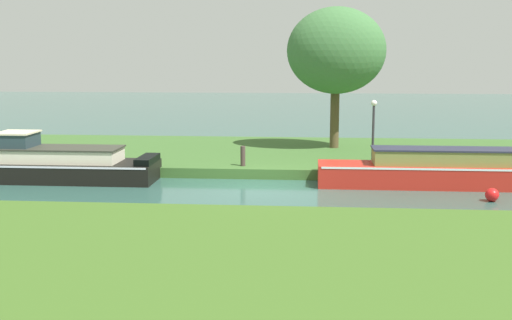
% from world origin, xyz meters
% --- Properties ---
extents(ground_plane, '(120.00, 120.00, 0.00)m').
position_xyz_m(ground_plane, '(0.00, 0.00, 0.00)').
color(ground_plane, '#305A50').
extents(riverbank_far, '(72.00, 10.00, 0.40)m').
position_xyz_m(riverbank_far, '(0.00, 7.00, 0.20)').
color(riverbank_far, '#3A612A').
rests_on(riverbank_far, ground_plane).
extents(riverbank_near, '(72.00, 10.00, 0.40)m').
position_xyz_m(riverbank_near, '(0.00, -9.00, 0.20)').
color(riverbank_near, '#3C6021').
rests_on(riverbank_near, ground_plane).
extents(black_barge, '(7.22, 2.21, 1.87)m').
position_xyz_m(black_barge, '(-7.85, 1.20, 0.62)').
color(black_barge, black).
rests_on(black_barge, ground_plane).
extents(red_narrowboat, '(10.29, 1.68, 1.43)m').
position_xyz_m(red_narrowboat, '(7.13, 1.20, 0.60)').
color(red_narrowboat, red).
rests_on(red_narrowboat, ground_plane).
extents(willow_tree_left, '(4.57, 3.44, 6.59)m').
position_xyz_m(willow_tree_left, '(2.88, 7.79, 4.96)').
color(willow_tree_left, brown).
rests_on(willow_tree_left, riverbank_far).
extents(lamp_post, '(0.24, 0.24, 2.62)m').
position_xyz_m(lamp_post, '(4.23, 3.38, 2.07)').
color(lamp_post, '#333338').
rests_on(lamp_post, riverbank_far).
extents(mooring_post_near, '(0.19, 0.19, 0.80)m').
position_xyz_m(mooring_post_near, '(-0.95, 2.74, 0.80)').
color(mooring_post_near, '#453430').
rests_on(mooring_post_near, riverbank_far).
extents(mooring_post_far, '(0.14, 0.14, 0.68)m').
position_xyz_m(mooring_post_far, '(5.42, 2.74, 0.74)').
color(mooring_post_far, '#503A2D').
rests_on(mooring_post_far, riverbank_far).
extents(channel_buoy, '(0.45, 0.45, 0.45)m').
position_xyz_m(channel_buoy, '(7.72, -1.10, 0.22)').
color(channel_buoy, red).
rests_on(channel_buoy, ground_plane).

